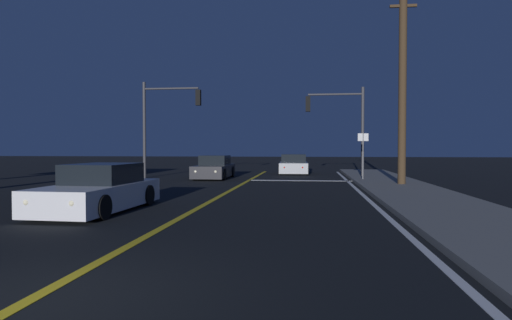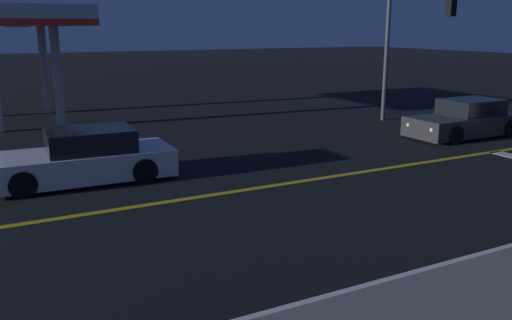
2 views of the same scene
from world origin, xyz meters
TOP-DOWN VIEW (x-y plane):
  - lane_line_center at (0.00, 10.43)m, footprint 0.20×35.45m
  - lane_line_edge_right at (5.30, 10.43)m, footprint 0.16×35.45m
  - car_distant_tail_white at (-2.67, 7.21)m, footprint 2.09×4.68m
  - car_side_waiting_charcoal at (-2.24, 20.56)m, footprint 1.88×4.49m
  - traffic_signal_far_left at (-5.12, 20.25)m, footprint 3.48×0.28m
  - gas_station_canopy at (-13.10, 6.71)m, footprint 7.57×5.05m

SIDE VIEW (x-z plane):
  - lane_line_center at x=0.00m, z-range 0.00..0.01m
  - lane_line_edge_right at x=5.30m, z-range 0.00..0.01m
  - car_side_waiting_charcoal at x=-2.24m, z-range -0.09..1.25m
  - car_distant_tail_white at x=-2.67m, z-range -0.09..1.25m
  - traffic_signal_far_left at x=-5.12m, z-range 0.92..6.55m
  - gas_station_canopy at x=-13.10m, z-range 1.80..6.46m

